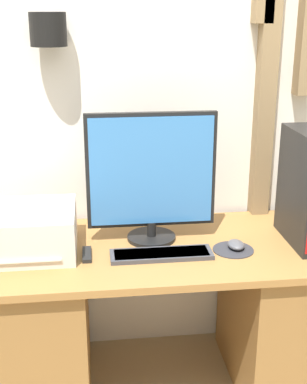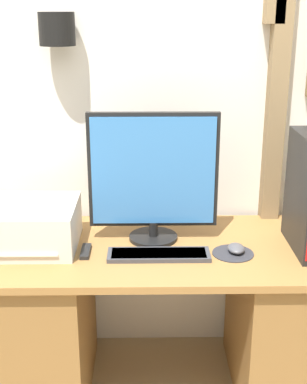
{
  "view_description": "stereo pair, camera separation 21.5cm",
  "coord_description": "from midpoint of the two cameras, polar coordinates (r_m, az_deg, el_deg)",
  "views": [
    {
      "loc": [
        -0.28,
        -1.68,
        1.64
      ],
      "look_at": [
        -0.04,
        0.35,
        0.94
      ],
      "focal_mm": 50.0,
      "sensor_mm": 36.0,
      "label": 1
    },
    {
      "loc": [
        -0.07,
        -1.69,
        1.64
      ],
      "look_at": [
        -0.04,
        0.35,
        0.94
      ],
      "focal_mm": 50.0,
      "sensor_mm": 36.0,
      "label": 2
    }
  ],
  "objects": [
    {
      "name": "desk",
      "position": [
        2.41,
        -1.65,
        -13.15
      ],
      "size": [
        1.53,
        0.69,
        0.7
      ],
      "color": "olive",
      "rests_on": "ground_plane"
    },
    {
      "name": "remote_control",
      "position": [
        2.18,
        -9.96,
        -6.65
      ],
      "size": [
        0.04,
        0.13,
        0.02
      ],
      "color": "black",
      "rests_on": "desk"
    },
    {
      "name": "monitor",
      "position": [
        2.21,
        -3.03,
        1.74
      ],
      "size": [
        0.54,
        0.21,
        0.55
      ],
      "color": "black",
      "rests_on": "desk"
    },
    {
      "name": "keyboard",
      "position": [
        2.15,
        -2.04,
        -6.71
      ],
      "size": [
        0.41,
        0.12,
        0.02
      ],
      "color": "#3D3D42",
      "rests_on": "desk"
    },
    {
      "name": "printer",
      "position": [
        2.25,
        -15.59,
        -4.06
      ],
      "size": [
        0.36,
        0.36,
        0.18
      ],
      "color": "beige",
      "rests_on": "desk"
    },
    {
      "name": "wall_back",
      "position": [
        2.45,
        -2.26,
        12.46
      ],
      "size": [
        6.4,
        0.2,
        2.92
      ],
      "color": "white",
      "rests_on": "ground_plane"
    },
    {
      "name": "mouse",
      "position": [
        2.22,
        6.06,
        -5.67
      ],
      "size": [
        0.07,
        0.09,
        0.03
      ],
      "color": "#4C4C51",
      "rests_on": "mousepad"
    },
    {
      "name": "mousepad",
      "position": [
        2.21,
        5.75,
        -6.21
      ],
      "size": [
        0.17,
        0.17,
        0.0
      ],
      "color": "#2D2D33",
      "rests_on": "desk"
    }
  ]
}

